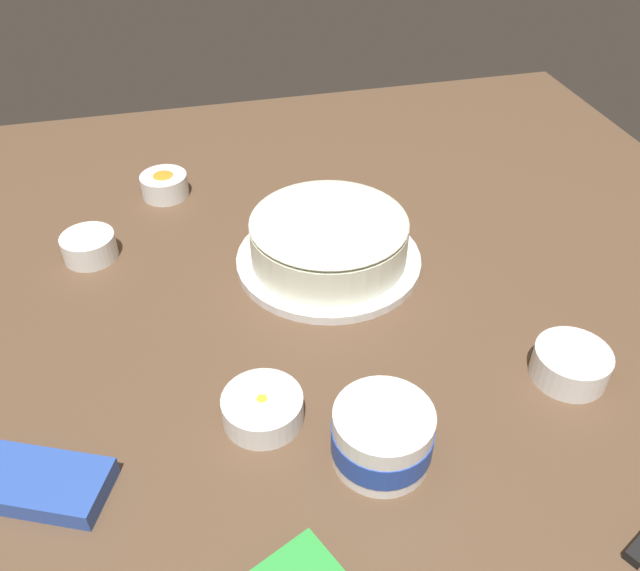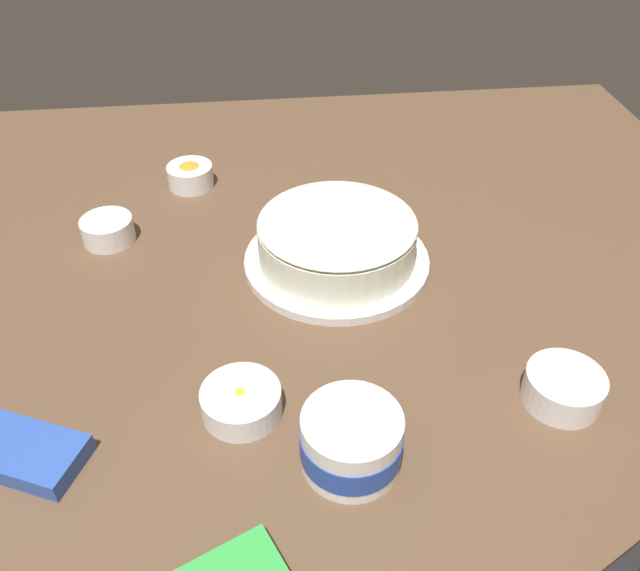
% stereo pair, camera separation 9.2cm
% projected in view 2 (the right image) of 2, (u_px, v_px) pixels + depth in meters
% --- Properties ---
extents(ground_plane, '(1.54, 1.54, 0.00)m').
position_uv_depth(ground_plane, '(310.00, 328.00, 0.91)').
color(ground_plane, brown).
extents(frosted_cake, '(0.29, 0.29, 0.09)m').
position_uv_depth(frosted_cake, '(337.00, 242.00, 0.99)').
color(frosted_cake, white).
rests_on(frosted_cake, ground_plane).
extents(frosting_tub, '(0.11, 0.11, 0.07)m').
position_uv_depth(frosting_tub, '(351.00, 440.00, 0.71)').
color(frosting_tub, white).
rests_on(frosting_tub, ground_plane).
extents(sprinkle_bowl_pink, '(0.08, 0.08, 0.04)m').
position_uv_depth(sprinkle_bowl_pink, '(108.00, 229.00, 1.06)').
color(sprinkle_bowl_pink, white).
rests_on(sprinkle_bowl_pink, ground_plane).
extents(sprinkle_bowl_yellow, '(0.10, 0.10, 0.04)m').
position_uv_depth(sprinkle_bowl_yellow, '(241.00, 401.00, 0.78)').
color(sprinkle_bowl_yellow, white).
rests_on(sprinkle_bowl_yellow, ground_plane).
extents(sprinkle_bowl_orange, '(0.08, 0.08, 0.04)m').
position_uv_depth(sprinkle_bowl_orange, '(190.00, 175.00, 1.19)').
color(sprinkle_bowl_orange, white).
rests_on(sprinkle_bowl_orange, ground_plane).
extents(sprinkle_bowl_green, '(0.10, 0.10, 0.04)m').
position_uv_depth(sprinkle_bowl_green, '(563.00, 387.00, 0.79)').
color(sprinkle_bowl_green, white).
rests_on(sprinkle_bowl_green, ground_plane).
extents(candy_box_lower, '(0.17, 0.13, 0.03)m').
position_uv_depth(candy_box_lower, '(18.00, 451.00, 0.73)').
color(candy_box_lower, '#2D51B2').
rests_on(candy_box_lower, ground_plane).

